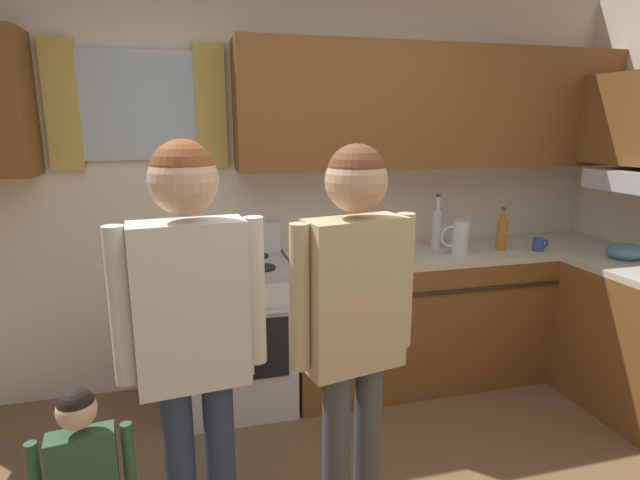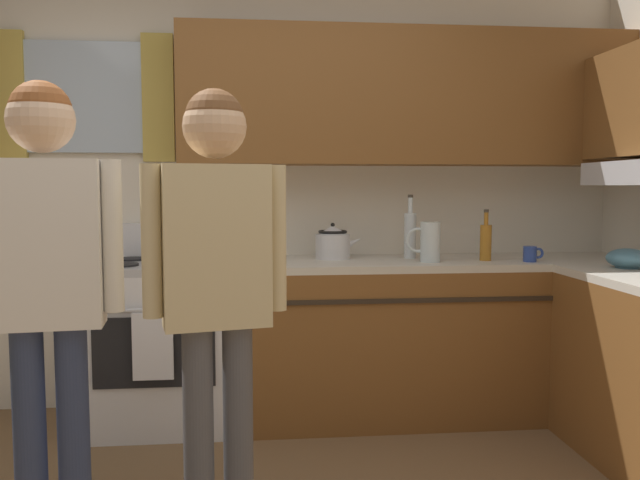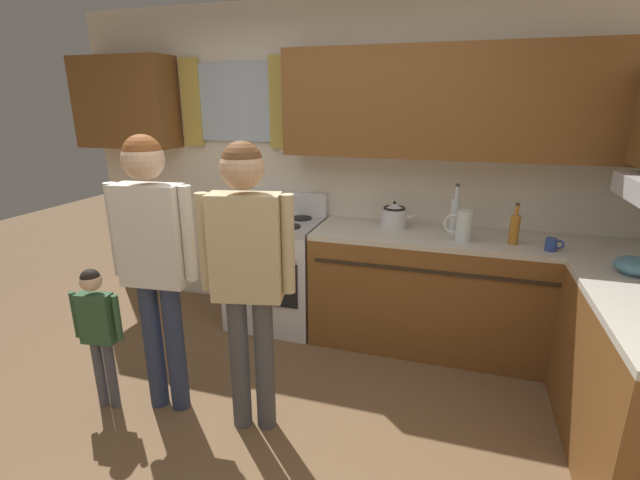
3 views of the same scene
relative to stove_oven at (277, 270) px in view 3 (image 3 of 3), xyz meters
name	(u,v)px [view 3 (image 3 of 3)]	position (x,y,z in m)	size (l,w,h in m)	color
ground_plane	(239,458)	(0.41, -1.54, -0.47)	(12.00, 12.00, 0.00)	brown
back_wall_unit	(345,142)	(0.51, 0.27, 1.06)	(4.60, 0.42, 2.60)	silver
kitchen_counter_run	(516,320)	(1.85, -0.34, -0.02)	(2.32, 1.90, 0.90)	brown
stove_oven	(277,270)	(0.00, 0.00, 0.00)	(0.73, 0.67, 1.10)	silver
bottle_oil_amber	(514,229)	(1.80, -0.09, 0.54)	(0.06, 0.06, 0.29)	#B27223
bottle_tall_clear	(455,215)	(1.40, 0.06, 0.57)	(0.07, 0.07, 0.37)	silver
mug_cobalt_blue	(552,245)	(2.02, -0.18, 0.48)	(0.11, 0.07, 0.08)	#2D479E
stovetop_kettle	(394,216)	(0.96, 0.09, 0.53)	(0.27, 0.20, 0.21)	silver
water_pitcher	(463,226)	(1.46, -0.13, 0.54)	(0.19, 0.11, 0.22)	silver
mixing_bowl	(634,266)	(2.40, -0.49, 0.48)	(0.21, 0.21, 0.10)	teal
adult_holding_child	(153,246)	(-0.21, -1.26, 0.59)	(0.52, 0.23, 1.67)	#2D3856
adult_in_plaid	(247,259)	(0.37, -1.27, 0.57)	(0.50, 0.23, 1.65)	#4C4C51
small_child	(97,323)	(-0.57, -1.38, 0.11)	(0.31, 0.12, 0.91)	#4C4C56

